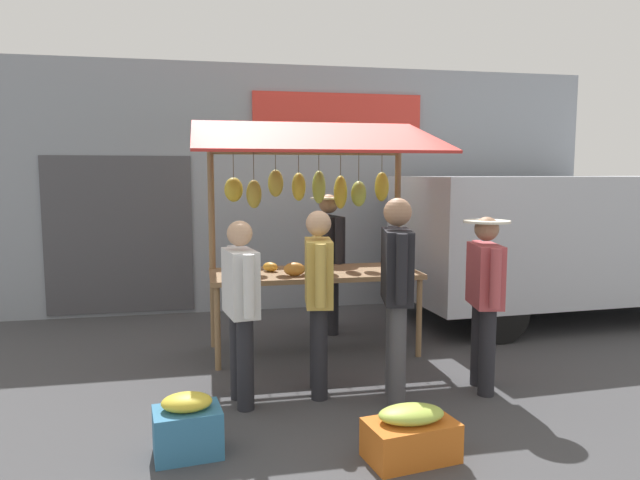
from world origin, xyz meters
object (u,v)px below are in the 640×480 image
at_px(shopper_in_striped_shirt, 485,290).
at_px(produce_crate_side, 187,427).
at_px(shopper_with_shopping_bag, 318,290).
at_px(shopper_with_ponytail, 397,283).
at_px(market_stall, 314,207).
at_px(shopper_in_grey_tee, 241,301).
at_px(produce_crate_near, 411,435).
at_px(parked_van, 559,234).
at_px(vendor_with_sunhat, 328,251).

distance_m(shopper_in_striped_shirt, produce_crate_side, 2.73).
height_order(shopper_with_shopping_bag, shopper_with_ponytail, shopper_with_ponytail).
relative_size(market_stall, produce_crate_side, 5.12).
distance_m(shopper_with_shopping_bag, shopper_with_ponytail, 0.67).
bearing_deg(shopper_in_grey_tee, produce_crate_near, -147.97).
xyz_separation_m(shopper_in_grey_tee, parked_van, (-4.30, -2.09, 0.24)).
relative_size(market_stall, vendor_with_sunhat, 1.50).
relative_size(market_stall, shopper_with_ponytail, 1.45).
distance_m(vendor_with_sunhat, shopper_in_grey_tee, 2.36).
relative_size(market_stall, shopper_in_striped_shirt, 1.62).
bearing_deg(shopper_in_striped_shirt, shopper_with_shopping_bag, 92.85).
bearing_deg(market_stall, vendor_with_sunhat, -114.61).
relative_size(shopper_with_shopping_bag, shopper_in_striped_shirt, 1.04).
bearing_deg(parked_van, shopper_in_striped_shirt, 42.46).
bearing_deg(vendor_with_sunhat, shopper_in_striped_shirt, 13.75).
bearing_deg(shopper_with_shopping_bag, produce_crate_near, -155.81).
bearing_deg(market_stall, parked_van, -167.83).
height_order(vendor_with_sunhat, shopper_in_grey_tee, vendor_with_sunhat).
height_order(shopper_with_shopping_bag, produce_crate_side, shopper_with_shopping_bag).
distance_m(vendor_with_sunhat, shopper_with_shopping_bag, 2.01).
bearing_deg(vendor_with_sunhat, produce_crate_side, -39.02).
bearing_deg(market_stall, shopper_in_striped_shirt, 130.43).
xyz_separation_m(market_stall, produce_crate_side, (1.30, 2.18, -1.36)).
height_order(vendor_with_sunhat, produce_crate_near, vendor_with_sunhat).
bearing_deg(produce_crate_near, shopper_in_grey_tee, -48.68).
relative_size(shopper_in_grey_tee, shopper_with_ponytail, 0.90).
height_order(market_stall, vendor_with_sunhat, market_stall).
relative_size(shopper_with_ponytail, parked_van, 0.38).
xyz_separation_m(shopper_with_shopping_bag, shopper_with_ponytail, (-0.61, 0.27, 0.08)).
bearing_deg(shopper_in_grey_tee, vendor_with_sunhat, -39.50).
xyz_separation_m(market_stall, produce_crate_near, (-0.17, 2.54, -1.39)).
bearing_deg(shopper_with_shopping_bag, shopper_in_striped_shirt, -90.24).
bearing_deg(produce_crate_side, vendor_with_sunhat, -119.41).
height_order(market_stall, parked_van, market_stall).
bearing_deg(vendor_with_sunhat, shopper_with_ponytail, -7.08).
relative_size(shopper_with_shopping_bag, shopper_with_ponytail, 0.93).
bearing_deg(produce_crate_side, market_stall, -120.85).
xyz_separation_m(vendor_with_sunhat, shopper_with_ponytail, (-0.10, 2.20, 0.01)).
height_order(shopper_with_shopping_bag, shopper_in_striped_shirt, shopper_with_shopping_bag).
height_order(market_stall, shopper_with_ponytail, market_stall).
distance_m(shopper_in_striped_shirt, parked_van, 3.10).
xyz_separation_m(produce_crate_near, produce_crate_side, (1.47, -0.36, 0.03)).
relative_size(vendor_with_sunhat, parked_van, 0.37).
distance_m(vendor_with_sunhat, shopper_with_ponytail, 2.21).
height_order(parked_van, produce_crate_side, parked_van).
relative_size(shopper_in_grey_tee, shopper_with_shopping_bag, 0.96).
bearing_deg(produce_crate_near, shopper_with_shopping_bag, -73.91).
height_order(shopper_with_shopping_bag, parked_van, parked_van).
xyz_separation_m(shopper_in_striped_shirt, produce_crate_side, (2.54, 0.72, -0.70)).
bearing_deg(shopper_with_ponytail, vendor_with_sunhat, 14.96).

